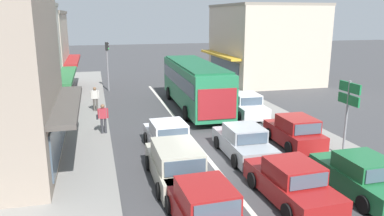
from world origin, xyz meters
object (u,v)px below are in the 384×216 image
at_px(city_bus, 195,82).
at_px(directional_road_sign, 348,101).
at_px(pedestrian_with_handbag_near, 103,117).
at_px(traffic_light_downstreet, 107,58).
at_px(sedan_queue_gap_filler, 291,183).
at_px(pedestrian_browsing_midblock, 95,97).
at_px(hatchback_adjacent_lane_lead, 204,208).
at_px(wagon_queue_far_back, 176,164).
at_px(sedan_adjacent_lane_trail, 243,142).
at_px(parked_sedan_kerb_front, 362,177).
at_px(parked_hatchback_kerb_second, 295,132).
at_px(sedan_behind_bus_mid, 168,138).
at_px(parked_sedan_kerb_third, 246,106).

distance_m(city_bus, directional_road_sign, 11.62).
bearing_deg(directional_road_sign, pedestrian_with_handbag_near, 150.16).
height_order(traffic_light_downstreet, pedestrian_with_handbag_near, traffic_light_downstreet).
distance_m(sedan_queue_gap_filler, pedestrian_browsing_midblock, 15.84).
relative_size(sedan_queue_gap_filler, directional_road_sign, 1.19).
relative_size(hatchback_adjacent_lane_lead, wagon_queue_far_back, 0.83).
xyz_separation_m(city_bus, sedan_adjacent_lane_trail, (-0.17, -9.46, -1.22)).
relative_size(sedan_queue_gap_filler, pedestrian_browsing_midblock, 2.62).
xyz_separation_m(sedan_adjacent_lane_trail, parked_sedan_kerb_front, (2.74, -4.64, 0.00)).
relative_size(wagon_queue_far_back, parked_sedan_kerb_front, 1.07).
bearing_deg(parked_hatchback_kerb_second, traffic_light_downstreet, 116.83).
height_order(city_bus, hatchback_adjacent_lane_lead, city_bus).
bearing_deg(pedestrian_browsing_midblock, parked_sedan_kerb_front, -57.43).
bearing_deg(city_bus, directional_road_sign, -68.61).
height_order(sedan_queue_gap_filler, wagon_queue_far_back, wagon_queue_far_back).
bearing_deg(parked_hatchback_kerb_second, hatchback_adjacent_lane_lead, -136.90).
bearing_deg(wagon_queue_far_back, traffic_light_downstreet, 95.26).
bearing_deg(city_bus, pedestrian_browsing_midblock, 175.82).
distance_m(city_bus, parked_hatchback_kerb_second, 9.29).
bearing_deg(traffic_light_downstreet, sedan_adjacent_lane_trail, -72.70).
bearing_deg(pedestrian_with_handbag_near, sedan_behind_bus_mid, -47.28).
distance_m(sedan_queue_gap_filler, sedan_adjacent_lane_trail, 4.46).
bearing_deg(traffic_light_downstreet, sedan_behind_bus_mid, -82.23).
height_order(hatchback_adjacent_lane_lead, sedan_adjacent_lane_trail, hatchback_adjacent_lane_lead).
xyz_separation_m(sedan_queue_gap_filler, pedestrian_browsing_midblock, (-6.57, 14.41, 0.40)).
distance_m(parked_sedan_kerb_front, pedestrian_with_handbag_near, 12.98).
bearing_deg(parked_sedan_kerb_front, pedestrian_with_handbag_near, 133.64).
bearing_deg(wagon_queue_far_back, hatchback_adjacent_lane_lead, -88.01).
distance_m(sedan_adjacent_lane_trail, wagon_queue_far_back, 4.12).
bearing_deg(parked_hatchback_kerb_second, pedestrian_browsing_midblock, 136.06).
height_order(city_bus, sedan_queue_gap_filler, city_bus).
distance_m(sedan_behind_bus_mid, pedestrian_with_handbag_near, 4.39).
height_order(city_bus, traffic_light_downstreet, traffic_light_downstreet).
distance_m(hatchback_adjacent_lane_lead, pedestrian_with_handbag_near, 10.53).
distance_m(parked_sedan_kerb_third, directional_road_sign, 8.51).
relative_size(sedan_adjacent_lane_trail, wagon_queue_far_back, 0.94).
bearing_deg(sedan_queue_gap_filler, city_bus, 89.25).
bearing_deg(sedan_queue_gap_filler, parked_sedan_kerb_third, 75.35).
distance_m(sedan_queue_gap_filler, parked_hatchback_kerb_second, 5.98).
xyz_separation_m(pedestrian_with_handbag_near, pedestrian_browsing_midblock, (-0.37, 5.20, -0.00)).
bearing_deg(parked_sedan_kerb_front, sedan_queue_gap_filler, 176.33).
bearing_deg(directional_road_sign, pedestrian_browsing_midblock, 134.20).
bearing_deg(wagon_queue_far_back, city_bus, 71.58).
xyz_separation_m(traffic_light_downstreet, pedestrian_browsing_midblock, (-1.17, -7.42, -1.79)).
xyz_separation_m(sedan_queue_gap_filler, parked_hatchback_kerb_second, (3.04, 5.15, 0.05)).
xyz_separation_m(sedan_behind_bus_mid, traffic_light_downstreet, (-2.16, 15.83, 2.19)).
relative_size(sedan_behind_bus_mid, pedestrian_browsing_midblock, 2.61).
relative_size(city_bus, pedestrian_with_handbag_near, 6.69).
bearing_deg(parked_sedan_kerb_front, parked_sedan_kerb_third, 89.03).
distance_m(wagon_queue_far_back, pedestrian_with_handbag_near, 7.19).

